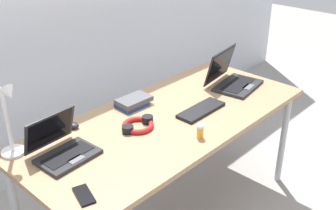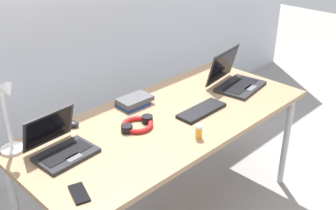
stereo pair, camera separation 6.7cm
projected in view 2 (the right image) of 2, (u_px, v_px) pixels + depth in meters
The scene contains 10 objects.
desk at pixel (168, 126), 2.36m from camera, with size 1.80×0.80×0.74m.
desk_lamp at pixel (9, 118), 1.92m from camera, with size 0.12×0.18×0.40m.
laptop_near_mouse at pixel (61, 146), 1.98m from camera, with size 0.30×0.27×0.21m.
laptop_front_left at pixel (235, 80), 2.71m from camera, with size 0.38×0.34×0.24m.
external_keyboard at pixel (202, 110), 2.39m from camera, with size 0.33×0.12×0.02m, color black.
computer_mouse at pixel (71, 124), 2.24m from camera, with size 0.06×0.10×0.03m, color black.
cell_phone at pixel (79, 193), 1.72m from camera, with size 0.06×0.14×0.01m, color black.
headphones at pixel (137, 124), 2.23m from camera, with size 0.21×0.18×0.04m.
pill_bottle at pixel (199, 131), 2.11m from camera, with size 0.04×0.04×0.08m.
book_stack at pixel (134, 101), 2.46m from camera, with size 0.21×0.14×0.05m.
Camera 2 is at (-1.46, -1.45, 1.86)m, focal length 42.90 mm.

